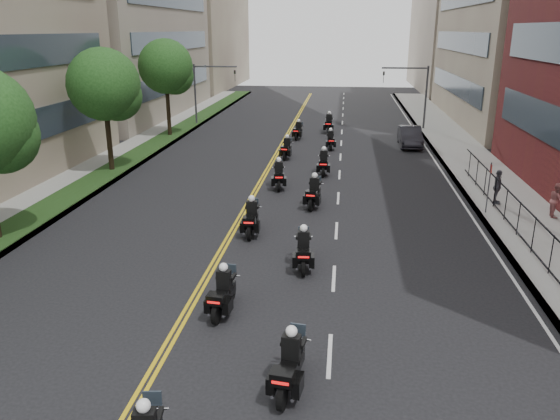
% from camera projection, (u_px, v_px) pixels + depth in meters
% --- Properties ---
extents(sidewalk_right, '(4.00, 90.00, 0.15)m').
position_uv_depth(sidewalk_right, '(485.00, 178.00, 33.09)').
color(sidewalk_right, gray).
rests_on(sidewalk_right, ground).
extents(sidewalk_left, '(4.00, 90.00, 0.15)m').
position_uv_depth(sidewalk_left, '(107.00, 167.00, 35.75)').
color(sidewalk_left, gray).
rests_on(sidewalk_left, ground).
extents(grass_strip, '(2.00, 90.00, 0.04)m').
position_uv_depth(grass_strip, '(118.00, 166.00, 35.63)').
color(grass_strip, '#203914').
rests_on(grass_strip, sidewalk_left).
extents(iron_fence, '(0.05, 28.00, 1.50)m').
position_uv_depth(iron_fence, '(542.00, 244.00, 20.69)').
color(iron_fence, black).
rests_on(iron_fence, sidewalk_right).
extents(street_trees, '(4.40, 38.40, 7.98)m').
position_uv_depth(street_trees, '(63.00, 101.00, 28.02)').
color(street_trees, black).
rests_on(street_trees, ground).
extents(traffic_signal_right, '(4.09, 0.20, 5.60)m').
position_uv_depth(traffic_signal_right, '(415.00, 88.00, 48.24)').
color(traffic_signal_right, '#3F3F44').
rests_on(traffic_signal_right, ground).
extents(traffic_signal_left, '(4.09, 0.20, 5.60)m').
position_uv_depth(traffic_signal_left, '(205.00, 85.00, 50.35)').
color(traffic_signal_left, '#3F3F44').
rests_on(traffic_signal_left, ground).
extents(motorcycle_1, '(0.72, 2.36, 1.75)m').
position_uv_depth(motorcycle_1, '(290.00, 366.00, 13.57)').
color(motorcycle_1, black).
rests_on(motorcycle_1, ground).
extents(motorcycle_2, '(0.62, 2.26, 1.67)m').
position_uv_depth(motorcycle_2, '(223.00, 294.00, 17.34)').
color(motorcycle_2, black).
rests_on(motorcycle_2, ground).
extents(motorcycle_3, '(0.61, 2.32, 1.71)m').
position_uv_depth(motorcycle_3, '(303.00, 252.00, 20.60)').
color(motorcycle_3, black).
rests_on(motorcycle_3, ground).
extents(motorcycle_4, '(0.56, 2.38, 1.76)m').
position_uv_depth(motorcycle_4, '(251.00, 219.00, 24.03)').
color(motorcycle_4, black).
rests_on(motorcycle_4, ground).
extents(motorcycle_5, '(0.71, 2.40, 1.77)m').
position_uv_depth(motorcycle_5, '(314.00, 194.00, 27.75)').
color(motorcycle_5, black).
rests_on(motorcycle_5, ground).
extents(motorcycle_6, '(0.72, 2.41, 1.78)m').
position_uv_depth(motorcycle_6, '(279.00, 176.00, 31.02)').
color(motorcycle_6, black).
rests_on(motorcycle_6, ground).
extents(motorcycle_7, '(0.55, 2.40, 1.77)m').
position_uv_depth(motorcycle_7, '(324.00, 164.00, 33.93)').
color(motorcycle_7, black).
rests_on(motorcycle_7, ground).
extents(motorcycle_8, '(0.61, 2.27, 1.68)m').
position_uv_depth(motorcycle_8, '(287.00, 149.00, 38.17)').
color(motorcycle_8, black).
rests_on(motorcycle_8, ground).
extents(motorcycle_9, '(0.59, 2.17, 1.60)m').
position_uv_depth(motorcycle_9, '(330.00, 141.00, 41.17)').
color(motorcycle_9, black).
rests_on(motorcycle_9, ground).
extents(motorcycle_10, '(0.66, 2.20, 1.63)m').
position_uv_depth(motorcycle_10, '(298.00, 131.00, 44.92)').
color(motorcycle_10, black).
rests_on(motorcycle_10, ground).
extents(motorcycle_11, '(0.59, 2.53, 1.87)m').
position_uv_depth(motorcycle_11, '(329.00, 124.00, 47.69)').
color(motorcycle_11, black).
rests_on(motorcycle_11, ground).
extents(parked_sedan, '(1.64, 4.63, 1.52)m').
position_uv_depth(parked_sedan, '(410.00, 137.00, 42.12)').
color(parked_sedan, black).
rests_on(parked_sedan, ground).
extents(pedestrian_b, '(0.74, 0.88, 1.64)m').
position_uv_depth(pedestrian_b, '(557.00, 200.00, 25.80)').
color(pedestrian_b, '#955151').
rests_on(pedestrian_b, sidewalk_right).
extents(pedestrian_c, '(0.64, 1.10, 1.77)m').
position_uv_depth(pedestrian_c, '(497.00, 187.00, 27.73)').
color(pedestrian_c, '#45454D').
rests_on(pedestrian_c, sidewalk_right).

